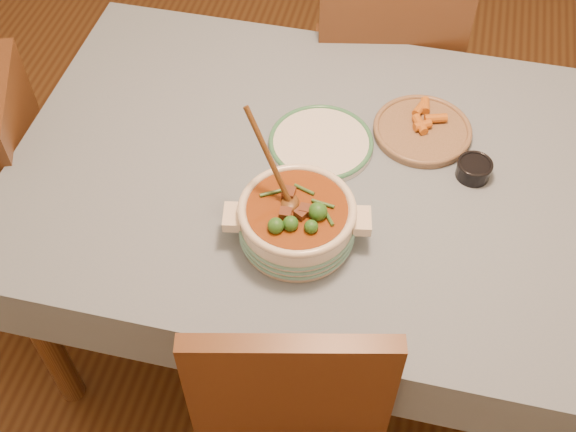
{
  "coord_description": "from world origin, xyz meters",
  "views": [
    {
      "loc": [
        0.15,
        -1.23,
        2.12
      ],
      "look_at": [
        -0.08,
        -0.25,
        0.85
      ],
      "focal_mm": 45.0,
      "sensor_mm": 36.0,
      "label": 1
    }
  ],
  "objects_px": {
    "dining_table": "(339,193)",
    "white_plate": "(321,143)",
    "stew_casserole": "(297,218)",
    "chair_left": "(3,183)",
    "condiment_bowl": "(474,168)",
    "chair_far": "(383,71)",
    "fried_plate": "(423,129)"
  },
  "relations": [
    {
      "from": "stew_casserole",
      "to": "white_plate",
      "type": "distance_m",
      "value": 0.31
    },
    {
      "from": "fried_plate",
      "to": "chair_left",
      "type": "height_order",
      "value": "chair_left"
    },
    {
      "from": "stew_casserole",
      "to": "condiment_bowl",
      "type": "distance_m",
      "value": 0.49
    },
    {
      "from": "chair_far",
      "to": "chair_left",
      "type": "distance_m",
      "value": 1.26
    },
    {
      "from": "condiment_bowl",
      "to": "chair_far",
      "type": "distance_m",
      "value": 0.72
    },
    {
      "from": "dining_table",
      "to": "white_plate",
      "type": "height_order",
      "value": "white_plate"
    },
    {
      "from": "dining_table",
      "to": "fried_plate",
      "type": "relative_size",
      "value": 4.99
    },
    {
      "from": "white_plate",
      "to": "chair_left",
      "type": "height_order",
      "value": "chair_left"
    },
    {
      "from": "chair_far",
      "to": "dining_table",
      "type": "bearing_deg",
      "value": 75.5
    },
    {
      "from": "stew_casserole",
      "to": "white_plate",
      "type": "xyz_separation_m",
      "value": [
        -0.0,
        0.3,
        -0.06
      ]
    },
    {
      "from": "fried_plate",
      "to": "dining_table",
      "type": "bearing_deg",
      "value": -136.86
    },
    {
      "from": "dining_table",
      "to": "chair_far",
      "type": "height_order",
      "value": "chair_far"
    },
    {
      "from": "chair_left",
      "to": "dining_table",
      "type": "bearing_deg",
      "value": 70.33
    },
    {
      "from": "condiment_bowl",
      "to": "fried_plate",
      "type": "bearing_deg",
      "value": 139.61
    },
    {
      "from": "condiment_bowl",
      "to": "fried_plate",
      "type": "distance_m",
      "value": 0.19
    },
    {
      "from": "stew_casserole",
      "to": "chair_left",
      "type": "relative_size",
      "value": 0.4
    },
    {
      "from": "chair_far",
      "to": "condiment_bowl",
      "type": "bearing_deg",
      "value": 104.21
    },
    {
      "from": "dining_table",
      "to": "condiment_bowl",
      "type": "xyz_separation_m",
      "value": [
        0.33,
        0.06,
        0.12
      ]
    },
    {
      "from": "condiment_bowl",
      "to": "chair_left",
      "type": "height_order",
      "value": "chair_left"
    },
    {
      "from": "white_plate",
      "to": "condiment_bowl",
      "type": "bearing_deg",
      "value": -2.12
    },
    {
      "from": "white_plate",
      "to": "chair_left",
      "type": "bearing_deg",
      "value": -173.64
    },
    {
      "from": "stew_casserole",
      "to": "chair_far",
      "type": "height_order",
      "value": "stew_casserole"
    },
    {
      "from": "stew_casserole",
      "to": "condiment_bowl",
      "type": "height_order",
      "value": "stew_casserole"
    },
    {
      "from": "condiment_bowl",
      "to": "chair_left",
      "type": "distance_m",
      "value": 1.37
    },
    {
      "from": "dining_table",
      "to": "white_plate",
      "type": "distance_m",
      "value": 0.14
    },
    {
      "from": "stew_casserole",
      "to": "chair_left",
      "type": "xyz_separation_m",
      "value": [
        -0.95,
        0.2,
        -0.34
      ]
    },
    {
      "from": "condiment_bowl",
      "to": "dining_table",
      "type": "bearing_deg",
      "value": -170.43
    },
    {
      "from": "chair_far",
      "to": "chair_left",
      "type": "relative_size",
      "value": 1.11
    },
    {
      "from": "chair_far",
      "to": "chair_left",
      "type": "height_order",
      "value": "chair_far"
    },
    {
      "from": "condiment_bowl",
      "to": "chair_far",
      "type": "bearing_deg",
      "value": 115.68
    },
    {
      "from": "dining_table",
      "to": "white_plate",
      "type": "bearing_deg",
      "value": 133.15
    },
    {
      "from": "chair_left",
      "to": "white_plate",
      "type": "bearing_deg",
      "value": 74.68
    }
  ]
}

